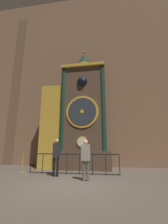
{
  "coord_description": "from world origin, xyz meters",
  "views": [
    {
      "loc": [
        1.44,
        -5.72,
        1.38
      ],
      "look_at": [
        -0.19,
        4.38,
        3.79
      ],
      "focal_mm": 24.0,
      "sensor_mm": 36.0,
      "label": 1
    }
  ],
  "objects_px": {
    "visitor_near": "(56,153)",
    "visitor_far": "(86,156)",
    "clock_tower": "(77,116)",
    "stanchion_post": "(22,166)"
  },
  "relations": [
    {
      "from": "visitor_near",
      "to": "visitor_far",
      "type": "relative_size",
      "value": 1.06
    },
    {
      "from": "clock_tower",
      "to": "visitor_far",
      "type": "relative_size",
      "value": 5.1
    },
    {
      "from": "visitor_far",
      "to": "stanchion_post",
      "type": "height_order",
      "value": "visitor_far"
    },
    {
      "from": "visitor_near",
      "to": "stanchion_post",
      "type": "bearing_deg",
      "value": 143.86
    },
    {
      "from": "clock_tower",
      "to": "stanchion_post",
      "type": "xyz_separation_m",
      "value": [
        -2.82,
        -1.68,
        -3.21
      ]
    },
    {
      "from": "clock_tower",
      "to": "visitor_far",
      "type": "distance_m",
      "value": 4.38
    },
    {
      "from": "stanchion_post",
      "to": "clock_tower",
      "type": "bearing_deg",
      "value": 30.71
    },
    {
      "from": "clock_tower",
      "to": "visitor_near",
      "type": "height_order",
      "value": "clock_tower"
    },
    {
      "from": "clock_tower",
      "to": "visitor_near",
      "type": "distance_m",
      "value": 3.66
    },
    {
      "from": "clock_tower",
      "to": "stanchion_post",
      "type": "height_order",
      "value": "clock_tower"
    }
  ]
}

